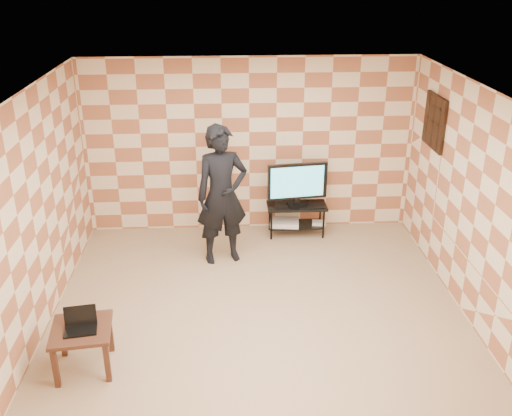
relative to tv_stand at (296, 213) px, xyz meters
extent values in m
plane|color=#9F8770|center=(-0.71, -2.17, -0.36)|extent=(5.00, 5.00, 0.00)
cube|color=beige|center=(-0.71, 0.33, 0.99)|extent=(5.00, 0.02, 2.70)
cube|color=beige|center=(-0.71, -4.67, 0.99)|extent=(5.00, 0.02, 2.70)
cube|color=beige|center=(-3.21, -2.17, 0.99)|extent=(0.02, 5.00, 2.70)
cube|color=beige|center=(1.79, -2.17, 0.99)|extent=(0.02, 5.00, 2.70)
cube|color=white|center=(-0.71, -2.17, 2.34)|extent=(5.00, 5.00, 0.02)
cube|color=black|center=(1.76, -0.62, 1.59)|extent=(0.04, 0.72, 0.72)
cube|color=black|center=(1.76, -0.62, 1.59)|extent=(0.04, 0.03, 0.68)
cube|color=black|center=(1.76, -0.62, 1.59)|extent=(0.04, 0.68, 0.03)
cube|color=black|center=(0.00, 0.00, 0.12)|extent=(0.91, 0.41, 0.04)
cube|color=black|center=(0.00, 0.00, -0.20)|extent=(0.82, 0.37, 0.03)
cylinder|color=black|center=(-0.40, -0.16, -0.11)|extent=(0.03, 0.03, 0.50)
cylinder|color=black|center=(-0.40, 0.16, -0.11)|extent=(0.03, 0.03, 0.50)
cylinder|color=black|center=(0.40, -0.16, -0.11)|extent=(0.03, 0.03, 0.50)
cylinder|color=black|center=(0.40, 0.16, -0.11)|extent=(0.03, 0.03, 0.50)
cube|color=black|center=(0.00, 0.00, 0.15)|extent=(0.29, 0.21, 0.03)
cube|color=black|center=(0.00, 0.00, 0.20)|extent=(0.07, 0.06, 0.08)
cube|color=black|center=(0.00, 0.00, 0.52)|extent=(0.92, 0.18, 0.56)
cube|color=#41A7BD|center=(0.00, -0.03, 0.52)|extent=(0.81, 0.12, 0.48)
cube|color=silver|center=(-0.19, -0.02, -0.15)|extent=(0.47, 0.36, 0.07)
cube|color=silver|center=(0.35, -0.03, -0.17)|extent=(0.23, 0.18, 0.05)
cube|color=#3D2619|center=(-2.59, -3.06, 0.12)|extent=(0.67, 0.67, 0.04)
cube|color=#3D2619|center=(-2.81, -3.34, -0.13)|extent=(0.06, 0.06, 0.46)
cube|color=#3D2619|center=(-2.87, -2.84, -0.13)|extent=(0.06, 0.06, 0.46)
cube|color=#3D2619|center=(-2.31, -3.28, -0.13)|extent=(0.06, 0.06, 0.46)
cube|color=#3D2619|center=(-2.37, -2.78, -0.13)|extent=(0.06, 0.06, 0.46)
cube|color=black|center=(-2.58, -3.10, 0.14)|extent=(0.36, 0.28, 0.02)
cube|color=black|center=(-2.60, -2.99, 0.25)|extent=(0.33, 0.10, 0.21)
imported|color=black|center=(-1.14, -0.74, 0.62)|extent=(0.82, 0.64, 1.98)
camera|label=1|loc=(-1.06, -8.00, 3.61)|focal=40.00mm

